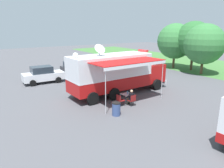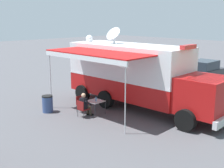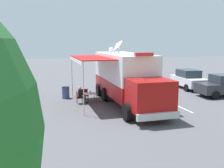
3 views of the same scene
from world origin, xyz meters
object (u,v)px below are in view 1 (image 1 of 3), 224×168
Objects in this scene: command_truck at (118,72)px; car_behind_truck at (43,75)px; folding_chair_at_table at (132,100)px; car_far_corner at (73,69)px; seated_responder at (131,97)px; water_bottle at (128,92)px; folding_chair_beside_table at (120,99)px; trash_bin at (116,109)px; folding_table at (127,95)px.

car_behind_truck is (-7.49, -4.41, -1.06)m from command_truck.
folding_chair_at_table is at bearing 18.06° from car_behind_truck.
car_behind_truck is at bearing -77.02° from car_far_corner.
command_truck reaches higher than car_behind_truck.
water_bottle is at bearing 163.56° from seated_responder.
folding_chair_beside_table is 0.96× the size of trash_bin.
command_truck is 11.61× the size of folding_table.
folding_table is 0.66× the size of seated_responder.
folding_table is at bearing -96.78° from water_bottle.
folding_table is at bearing -18.82° from command_truck.
folding_table is 10.79m from car_far_corner.
seated_responder is 11.40m from car_far_corner.
water_bottle reaches higher than folding_chair_at_table.
command_truck is 10.98× the size of folding_chair_at_table.
folding_chair_at_table is 11.59m from car_far_corner.
water_bottle reaches higher than folding_chair_beside_table.
water_bottle is 2.69m from trash_bin.
folding_chair_beside_table is at bearing 136.78° from trash_bin.
folding_chair_beside_table is (-0.54, -0.75, 0.00)m from folding_chair_at_table.
folding_chair_beside_table is (2.67, -1.67, -1.43)m from command_truck.
folding_table is at bearing 173.12° from folding_chair_at_table.
folding_chair_at_table is 11.26m from car_behind_truck.
car_behind_truck is at bearing -149.54° from command_truck.
folding_chair_beside_table is at bearing -74.80° from water_bottle.
seated_responder is 0.29× the size of car_behind_truck.
seated_responder reaches higher than folding_chair_beside_table.
folding_table is 0.82m from folding_chair_at_table.
folding_chair_at_table is at bearing -12.28° from water_bottle.
water_bottle is at bearing -0.84° from car_far_corner.
folding_table is at bearing 107.04° from folding_chair_beside_table.
car_far_corner is (-11.04, 1.08, 0.37)m from folding_chair_beside_table.
water_bottle is 10.79m from car_far_corner.
folding_table is 0.20× the size of car_far_corner.
command_truck is at bearing 163.00° from seated_responder.
car_far_corner is at bearing 178.75° from folding_table.
folding_chair_beside_table is 0.70× the size of seated_responder.
seated_responder reaches higher than trash_bin.
car_behind_truck is (-11.47, -1.51, 0.42)m from trash_bin.
folding_chair_at_table is 0.93m from folding_chair_beside_table.
water_bottle is (2.42, -0.75, -1.11)m from command_truck.
seated_responder is (-0.19, -0.01, 0.14)m from folding_chair_at_table.
folding_chair_beside_table reaches higher than folding_table.
car_far_corner is at bearing 169.39° from trash_bin.
car_far_corner is (-8.37, -0.59, -1.06)m from command_truck.
seated_responder reaches higher than folding_table.
trash_bin is at bearing -10.61° from car_far_corner.
water_bottle is 1.01m from folding_chair_beside_table.
car_behind_truck is at bearing -160.10° from folding_table.
seated_responder is (0.61, -0.10, -0.02)m from folding_table.
seated_responder is at bearing -1.69° from car_far_corner.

